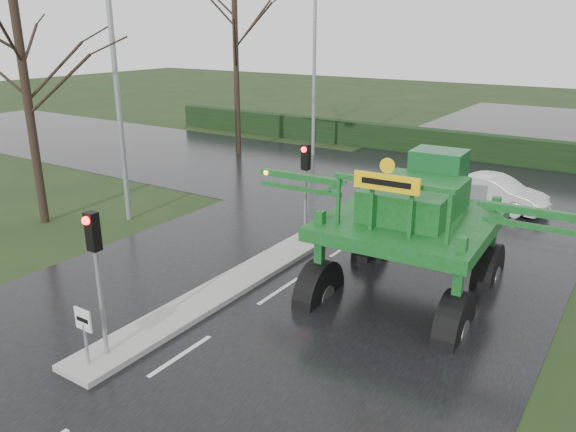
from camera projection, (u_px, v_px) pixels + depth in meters
The scene contains 14 objects.
ground at pixel (181, 356), 12.87m from camera, with size 140.00×140.00×0.00m, color black.
road_main at pixel (370, 231), 20.77m from camera, with size 14.00×80.00×0.02m, color black.
road_cross at pixel (428, 193), 25.51m from camera, with size 80.00×12.00×0.02m, color black.
median_island at pixel (221, 291), 15.89m from camera, with size 1.20×10.00×0.16m, color gray.
hedge_row at pixel (479, 147), 31.60m from camera, with size 44.00×0.90×1.50m, color black.
keep_left_sign at pixel (84, 328), 12.02m from camera, with size 0.50×0.07×1.35m.
traffic_signal_near at pixel (95, 254), 11.92m from camera, with size 0.26×0.33×3.52m.
traffic_signal_mid at pixel (305, 172), 18.64m from camera, with size 0.26×0.33×3.52m.
street_light_left_near at pixel (120, 62), 19.98m from camera, with size 3.85×0.30×10.00m.
street_light_left_far at pixel (319, 50), 31.04m from camera, with size 3.85×0.30×10.00m.
tree_left_near at pixel (23, 66), 19.91m from camera, with size 6.30×6.30×10.85m.
tree_left_far at pixel (235, 27), 31.34m from camera, with size 7.70×7.70×13.26m.
crop_sprayer at pixel (325, 210), 15.16m from camera, with size 9.42×6.05×5.27m.
white_sedan at pixel (494, 208), 23.37m from camera, with size 1.44×4.13×1.36m, color silver.
Camera 1 is at (8.21, -7.95, 7.17)m, focal length 35.00 mm.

